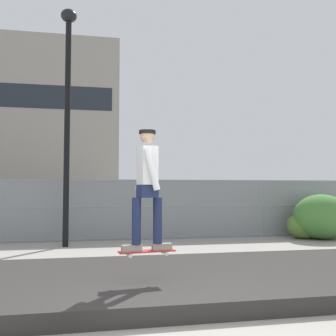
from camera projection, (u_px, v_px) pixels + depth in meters
The scene contains 10 objects.
gravel_berm at pixel (151, 281), 5.79m from camera, with size 16.43×3.24×0.23m, color #33302D.
skateboard at pixel (147, 252), 5.18m from camera, with size 0.82×0.31×0.07m.
skater at pixel (147, 181), 5.24m from camera, with size 0.73×0.61×1.72m.
chain_fence at pixel (126, 209), 11.29m from camera, with size 26.58×0.06×1.85m.
street_lamp at pixel (68, 97), 10.21m from camera, with size 0.44×0.44×6.59m.
parked_car_mid at pixel (120, 207), 15.01m from camera, with size 4.55×2.25×1.66m.
parked_car_far at pixel (264, 206), 15.92m from camera, with size 4.51×2.16×1.66m.
library_building at pixel (35, 128), 44.91m from camera, with size 19.53×14.03×18.05m.
shrub_left at pixel (303, 226), 11.60m from camera, with size 1.06×0.87×0.82m.
shrub_center at pixel (322, 217), 11.50m from camera, with size 1.80×1.47×1.39m.
Camera 1 is at (-0.83, -3.78, 1.56)m, focal length 39.48 mm.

